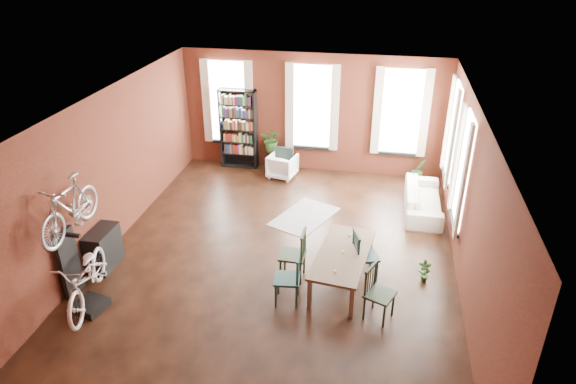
% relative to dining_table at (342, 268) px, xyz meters
% --- Properties ---
extents(room, '(9.00, 9.04, 3.22)m').
position_rel_dining_table_xyz_m(room, '(-1.10, 1.19, 1.80)').
color(room, black).
rests_on(room, ground).
extents(dining_table, '(1.12, 2.04, 0.66)m').
position_rel_dining_table_xyz_m(dining_table, '(0.00, 0.00, 0.00)').
color(dining_table, brown).
rests_on(dining_table, ground).
extents(dining_chair_a, '(0.49, 0.49, 0.97)m').
position_rel_dining_table_xyz_m(dining_chair_a, '(-0.90, -0.72, 0.15)').
color(dining_chair_a, '#1B3C39').
rests_on(dining_chair_a, ground).
extents(dining_chair_b, '(0.48, 0.48, 1.02)m').
position_rel_dining_table_xyz_m(dining_chair_b, '(-0.94, -0.01, 0.18)').
color(dining_chair_b, '#20301C').
rests_on(dining_chair_b, ground).
extents(dining_chair_c, '(0.59, 0.59, 0.97)m').
position_rel_dining_table_xyz_m(dining_chair_c, '(0.71, -0.86, 0.16)').
color(dining_chair_c, black).
rests_on(dining_chair_c, ground).
extents(dining_chair_d, '(0.58, 0.58, 0.98)m').
position_rel_dining_table_xyz_m(dining_chair_d, '(0.40, 0.25, 0.16)').
color(dining_chair_d, '#163131').
rests_on(dining_chair_d, ground).
extents(bookshelf, '(1.00, 0.32, 2.20)m').
position_rel_dining_table_xyz_m(bookshelf, '(-3.35, 4.87, 0.77)').
color(bookshelf, black).
rests_on(bookshelf, ground).
extents(white_armchair, '(0.80, 0.77, 0.70)m').
position_rel_dining_table_xyz_m(white_armchair, '(-2.04, 4.39, 0.02)').
color(white_armchair, white).
rests_on(white_armchair, ground).
extents(cream_sofa, '(0.61, 2.08, 0.81)m').
position_rel_dining_table_xyz_m(cream_sofa, '(1.60, 3.17, 0.08)').
color(cream_sofa, beige).
rests_on(cream_sofa, ground).
extents(striped_rug, '(1.58, 1.90, 0.01)m').
position_rel_dining_table_xyz_m(striped_rug, '(-1.09, 2.34, -0.33)').
color(striped_rug, black).
rests_on(striped_rug, ground).
extents(bike_trainer, '(0.60, 0.60, 0.15)m').
position_rel_dining_table_xyz_m(bike_trainer, '(-4.24, -1.60, -0.26)').
color(bike_trainer, black).
rests_on(bike_trainer, ground).
extents(bike_wall_rack, '(0.16, 0.60, 1.30)m').
position_rel_dining_table_xyz_m(bike_wall_rack, '(-4.75, -1.23, 0.32)').
color(bike_wall_rack, black).
rests_on(bike_wall_rack, ground).
extents(console_table, '(0.40, 0.80, 0.80)m').
position_rel_dining_table_xyz_m(console_table, '(-4.63, -0.33, 0.07)').
color(console_table, black).
rests_on(console_table, ground).
extents(plant_stand, '(0.32, 0.32, 0.53)m').
position_rel_dining_table_xyz_m(plant_stand, '(-2.44, 4.87, -0.07)').
color(plant_stand, black).
rests_on(plant_stand, ground).
extents(plant_by_sofa, '(0.60, 0.75, 0.29)m').
position_rel_dining_table_xyz_m(plant_by_sofa, '(1.54, 4.77, -0.18)').
color(plant_by_sofa, '#285421').
rests_on(plant_by_sofa, ground).
extents(plant_small, '(0.30, 0.49, 0.16)m').
position_rel_dining_table_xyz_m(plant_small, '(1.52, 0.33, -0.25)').
color(plant_small, '#265421').
rests_on(plant_small, ground).
extents(bicycle_floor, '(0.90, 1.15, 1.93)m').
position_rel_dining_table_xyz_m(bicycle_floor, '(-4.21, -1.57, 0.78)').
color(bicycle_floor, beige).
rests_on(bicycle_floor, bike_trainer).
extents(bicycle_hung, '(0.47, 1.00, 1.66)m').
position_rel_dining_table_xyz_m(bicycle_hung, '(-4.50, -1.23, 1.80)').
color(bicycle_hung, '#A5A8AD').
rests_on(bicycle_hung, bike_wall_rack).
extents(plant_on_stand, '(0.72, 0.77, 0.50)m').
position_rel_dining_table_xyz_m(plant_on_stand, '(-2.43, 4.89, 0.45)').
color(plant_on_stand, '#2E5D25').
rests_on(plant_on_stand, plant_stand).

